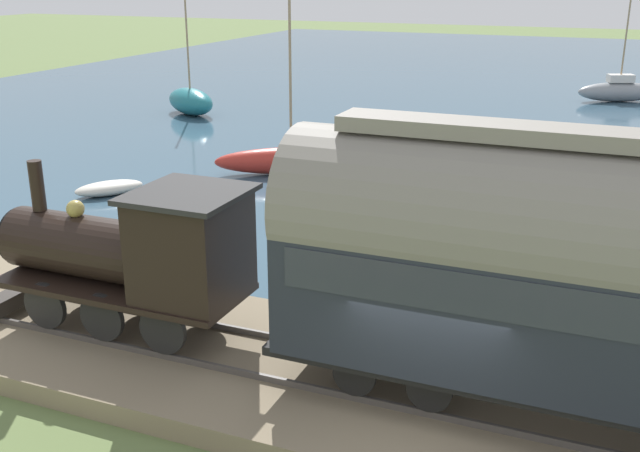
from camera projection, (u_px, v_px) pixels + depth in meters
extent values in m
plane|color=#607542|center=(424.00, 445.00, 12.29)|extent=(200.00, 200.00, 0.00)
cube|color=#38566B|center=(592.00, 86.00, 50.50)|extent=(80.00, 80.00, 0.01)
cube|color=#84755B|center=(438.00, 405.00, 13.05)|extent=(4.89, 56.00, 0.42)
cube|color=#4C4742|center=(428.00, 413.00, 12.31)|extent=(0.07, 54.88, 0.12)
cube|color=#4C4742|center=(449.00, 371.00, 13.61)|extent=(0.07, 54.88, 0.12)
cylinder|color=black|center=(163.00, 330.00, 13.97)|extent=(0.12, 0.97, 0.97)
cylinder|color=black|center=(204.00, 299.00, 15.28)|extent=(0.12, 0.97, 0.97)
cylinder|color=black|center=(102.00, 317.00, 14.48)|extent=(0.12, 0.97, 0.97)
cylinder|color=black|center=(147.00, 289.00, 15.78)|extent=(0.12, 0.97, 0.97)
cylinder|color=black|center=(45.00, 306.00, 14.98)|extent=(0.12, 0.97, 0.97)
cylinder|color=black|center=(93.00, 279.00, 16.28)|extent=(0.12, 0.97, 0.97)
cube|color=black|center=(124.00, 284.00, 15.00)|extent=(1.99, 5.06, 0.12)
cylinder|color=black|center=(79.00, 245.00, 15.14)|extent=(1.26, 3.04, 1.26)
cylinder|color=black|center=(20.00, 235.00, 15.70)|extent=(1.20, 0.08, 1.20)
cylinder|color=black|center=(37.00, 186.00, 15.10)|extent=(0.28, 0.28, 1.04)
sphere|color=tan|center=(75.00, 209.00, 14.89)|extent=(0.36, 0.36, 0.36)
cube|color=black|center=(191.00, 246.00, 14.07)|extent=(1.89, 1.77, 1.96)
cube|color=#282828|center=(188.00, 194.00, 13.73)|extent=(2.09, 2.01, 0.10)
cube|color=#2D2823|center=(20.00, 295.00, 16.23)|extent=(1.79, 0.44, 0.32)
cylinder|color=black|center=(430.00, 390.00, 12.16)|extent=(0.12, 0.76, 0.76)
cylinder|color=black|center=(451.00, 350.00, 13.47)|extent=(0.12, 0.76, 0.76)
cylinder|color=black|center=(355.00, 375.00, 12.63)|extent=(0.12, 0.76, 0.76)
cylinder|color=black|center=(382.00, 337.00, 13.94)|extent=(0.12, 0.76, 0.76)
cube|color=black|center=(586.00, 380.00, 11.87)|extent=(2.22, 10.39, 0.16)
cube|color=#232833|center=(596.00, 307.00, 11.46)|extent=(2.46, 9.98, 2.39)
cube|color=#2D333D|center=(599.00, 282.00, 11.32)|extent=(2.49, 9.35, 0.67)
cylinder|color=gray|center=(605.00, 234.00, 11.07)|extent=(2.59, 9.98, 2.59)
cube|color=gray|center=(618.00, 140.00, 10.62)|extent=(0.86, 8.31, 0.24)
ellipsoid|color=#1E707A|center=(191.00, 101.00, 40.27)|extent=(3.53, 4.21, 1.40)
cylinder|color=#9E8460|center=(186.00, 24.00, 38.97)|extent=(0.10, 0.10, 6.63)
ellipsoid|color=#B72D23|center=(291.00, 160.00, 28.53)|extent=(3.71, 5.67, 1.02)
cylinder|color=#9E8460|center=(290.00, 33.00, 27.01)|extent=(0.10, 0.10, 8.42)
ellipsoid|color=gray|center=(619.00, 92.00, 44.27)|extent=(3.06, 4.97, 1.15)
cylinder|color=#9E8460|center=(626.00, 40.00, 43.30)|extent=(0.10, 0.10, 4.81)
cube|color=silver|center=(621.00, 78.00, 44.01)|extent=(1.27, 1.64, 0.45)
ellipsoid|color=beige|center=(109.00, 188.00, 25.91)|extent=(2.48, 2.23, 0.48)
ellipsoid|color=#B7B2A3|center=(603.00, 217.00, 22.78)|extent=(2.06, 1.72, 0.51)
ellipsoid|color=#B7B2A3|center=(461.00, 196.00, 24.89)|extent=(1.23, 2.34, 0.53)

